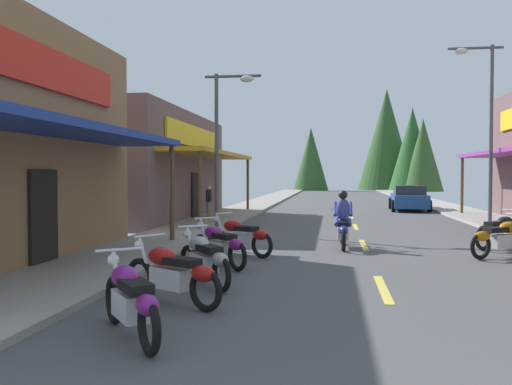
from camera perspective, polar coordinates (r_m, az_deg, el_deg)
ground at (r=28.28m, az=9.63°, el=-2.34°), size 9.12×84.82×0.10m
sidewalk_left at (r=28.68m, az=-2.04°, el=-2.03°), size 2.48×84.82×0.12m
sidewalk_right at (r=29.04m, az=21.16°, el=-2.11°), size 2.48×84.82×0.12m
centerline_dashes at (r=33.14m, az=9.37°, el=-1.63°), size 0.16×62.55×0.01m
storefront_left_far at (r=26.16m, az=-14.06°, el=2.63°), size 9.09×12.62×4.75m
streetlamp_left at (r=19.74m, az=-3.20°, el=6.70°), size 1.99×0.30×5.56m
streetlamp_right at (r=22.49m, az=22.37°, el=7.73°), size 1.99×0.30×6.80m
motorcycle_parked_right_5 at (r=14.57m, az=23.97°, el=-4.23°), size 1.82×1.30×1.04m
motorcycle_parked_right_6 at (r=16.34m, az=23.79°, el=-3.59°), size 1.69×1.47×1.04m
motorcycle_parked_left_0 at (r=6.97m, az=-12.78°, el=-10.61°), size 1.35×1.78×1.04m
motorcycle_parked_left_1 at (r=8.65m, az=-8.62°, el=-8.16°), size 1.87×1.22×1.04m
motorcycle_parked_left_2 at (r=10.07m, az=-5.34°, el=-6.73°), size 1.36×1.77×1.04m
motorcycle_parked_left_3 at (r=12.03m, az=-3.84°, el=-5.33°), size 1.54×1.62×1.04m
motorcycle_parked_left_4 at (r=13.68m, az=-1.69°, el=-4.46°), size 1.85×1.25×1.04m
rider_cruising_lead at (r=15.22m, az=8.92°, el=-3.22°), size 0.60×2.14×1.57m
pedestrian_by_shop at (r=24.18m, az=-4.88°, el=-0.79°), size 0.30×0.57×1.55m
parked_car_curbside at (r=32.02m, az=15.46°, el=-0.57°), size 2.23×4.38×1.40m
treeline_backdrop at (r=73.56m, az=13.50°, el=4.67°), size 18.34×12.34×13.40m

